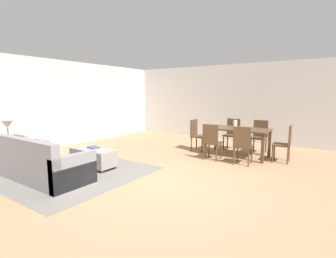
% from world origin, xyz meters
% --- Properties ---
extents(ground_plane, '(10.80, 10.80, 0.00)m').
position_xyz_m(ground_plane, '(0.00, 0.00, 0.00)').
color(ground_plane, '#9E7A56').
extents(wall_back, '(9.00, 0.12, 2.70)m').
position_xyz_m(wall_back, '(0.00, 5.00, 1.35)').
color(wall_back, beige).
rests_on(wall_back, ground_plane).
extents(wall_left, '(0.12, 11.00, 2.70)m').
position_xyz_m(wall_left, '(-4.50, 0.50, 1.35)').
color(wall_left, beige).
rests_on(wall_left, ground_plane).
extents(area_rug, '(3.00, 2.80, 0.01)m').
position_xyz_m(area_rug, '(-1.95, -0.63, 0.00)').
color(area_rug, slate).
rests_on(area_rug, ground_plane).
extents(couch, '(2.18, 0.89, 0.86)m').
position_xyz_m(couch, '(-2.08, -1.21, 0.30)').
color(couch, gray).
rests_on(couch, ground_plane).
extents(ottoman_table, '(1.09, 0.48, 0.43)m').
position_xyz_m(ottoman_table, '(-1.82, -0.11, 0.24)').
color(ottoman_table, gray).
rests_on(ottoman_table, ground_plane).
extents(side_table, '(0.40, 0.40, 0.55)m').
position_xyz_m(side_table, '(-3.47, -1.15, 0.44)').
color(side_table, brown).
rests_on(side_table, ground_plane).
extents(table_lamp, '(0.26, 0.26, 0.52)m').
position_xyz_m(table_lamp, '(-3.47, -1.15, 0.97)').
color(table_lamp, brown).
rests_on(table_lamp, side_table).
extents(dining_table, '(1.64, 0.85, 0.76)m').
position_xyz_m(dining_table, '(0.54, 2.78, 0.66)').
color(dining_table, '#513823').
rests_on(dining_table, ground_plane).
extents(dining_chair_near_left, '(0.42, 0.42, 0.92)m').
position_xyz_m(dining_chair_near_left, '(0.14, 2.00, 0.52)').
color(dining_chair_near_left, '#513823').
rests_on(dining_chair_near_left, ground_plane).
extents(dining_chair_near_right, '(0.43, 0.43, 0.92)m').
position_xyz_m(dining_chair_near_right, '(0.93, 2.00, 0.52)').
color(dining_chair_near_right, '#513823').
rests_on(dining_chair_near_right, ground_plane).
extents(dining_chair_far_left, '(0.40, 0.40, 0.92)m').
position_xyz_m(dining_chair_far_left, '(0.12, 3.55, 0.52)').
color(dining_chair_far_left, '#513823').
rests_on(dining_chair_far_left, ground_plane).
extents(dining_chair_far_right, '(0.41, 0.41, 0.92)m').
position_xyz_m(dining_chair_far_right, '(0.93, 3.55, 0.52)').
color(dining_chair_far_right, '#513823').
rests_on(dining_chair_far_right, ground_plane).
extents(dining_chair_head_east, '(0.43, 0.43, 0.92)m').
position_xyz_m(dining_chair_head_east, '(1.73, 2.80, 0.52)').
color(dining_chair_head_east, '#513823').
rests_on(dining_chair_head_east, ground_plane).
extents(dining_chair_head_west, '(0.41, 0.41, 0.92)m').
position_xyz_m(dining_chair_head_west, '(-0.67, 2.75, 0.52)').
color(dining_chair_head_west, '#513823').
rests_on(dining_chair_head_west, ground_plane).
extents(vase_centerpiece, '(0.11, 0.11, 0.21)m').
position_xyz_m(vase_centerpiece, '(0.46, 2.80, 0.86)').
color(vase_centerpiece, silver).
rests_on(vase_centerpiece, dining_table).
extents(book_on_ottoman, '(0.29, 0.23, 0.03)m').
position_xyz_m(book_on_ottoman, '(-1.89, -0.04, 0.45)').
color(book_on_ottoman, '#3F4C72').
rests_on(book_on_ottoman, ottoman_table).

